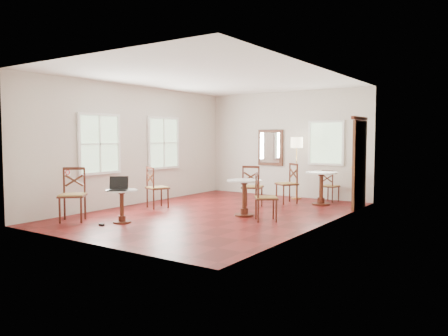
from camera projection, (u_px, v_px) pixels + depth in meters
name	position (u px, v px, depth m)	size (l,w,h in m)	color
ground	(217.00, 213.00, 9.99)	(7.00, 7.00, 0.00)	#5B100F
room_shell	(221.00, 129.00, 10.12)	(5.02, 7.02, 3.01)	beige
cafe_table_near	(122.00, 202.00, 8.82)	(0.63, 0.63, 0.66)	#481E12
cafe_table_mid	(244.00, 194.00, 9.58)	(0.75, 0.75, 0.79)	#481E12
cafe_table_back	(321.00, 184.00, 11.16)	(0.79, 0.79, 0.83)	#481E12
chair_near_a	(156.00, 187.00, 10.69)	(0.60, 0.60, 1.00)	#481E12
chair_near_b	(73.00, 195.00, 9.00)	(0.71, 0.71, 1.09)	#481E12
chair_mid_a	(252.00, 187.00, 10.75)	(0.60, 0.60, 1.02)	#481E12
chair_mid_b	(265.00, 197.00, 9.03)	(0.63, 0.63, 0.97)	#481E12
chair_back_a	(330.00, 186.00, 11.72)	(0.45, 0.45, 0.84)	#481E12
chair_back_b	(288.00, 183.00, 11.46)	(0.66, 0.66, 1.03)	#481E12
floor_lamp	(297.00, 147.00, 12.21)	(0.33, 0.33, 1.71)	#BF8C3F
laptop	(118.00, 187.00, 8.74)	(0.48, 0.47, 0.27)	black
mouse	(118.00, 188.00, 8.89)	(0.11, 0.07, 0.04)	black
navy_mug	(125.00, 187.00, 8.85)	(0.11, 0.08, 0.09)	#101837
water_glass	(121.00, 188.00, 8.80)	(0.05, 0.05, 0.09)	white
power_adapter	(101.00, 225.00, 8.55)	(0.10, 0.06, 0.04)	black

